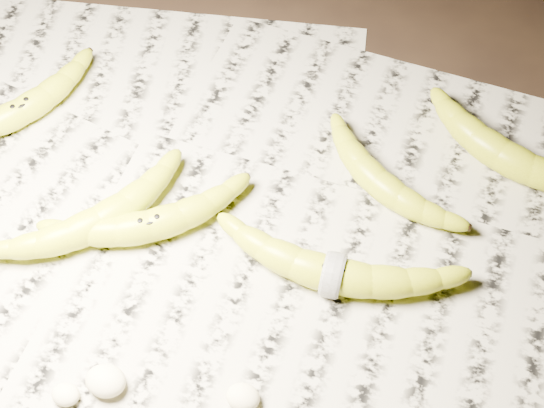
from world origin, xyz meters
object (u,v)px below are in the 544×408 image
(banana_left_b, at_px, (99,220))
(banana_center, at_px, (150,224))
(banana_left_a, at_px, (21,109))
(banana_taped, at_px, (333,273))
(banana_upper_b, at_px, (503,153))
(banana_upper_a, at_px, (379,180))

(banana_left_b, bearing_deg, banana_center, -39.21)
(banana_left_b, relative_size, banana_center, 0.99)
(banana_left_a, height_order, banana_taped, banana_taped)
(banana_left_a, xyz_separation_m, banana_upper_b, (0.55, 0.11, 0.00))
(banana_left_a, relative_size, banana_upper_a, 1.12)
(banana_center, relative_size, banana_upper_a, 1.13)
(banana_left_a, xyz_separation_m, banana_taped, (0.41, -0.10, 0.00))
(banana_center, bearing_deg, banana_upper_b, -2.54)
(banana_left_a, xyz_separation_m, banana_upper_a, (0.42, 0.03, -0.00))
(banana_left_b, xyz_separation_m, banana_center, (0.05, 0.01, -0.00))
(banana_center, xyz_separation_m, banana_taped, (0.20, 0.00, 0.00))
(banana_left_b, xyz_separation_m, banana_taped, (0.25, 0.01, 0.00))
(banana_upper_a, bearing_deg, banana_upper_b, 63.39)
(banana_upper_b, bearing_deg, banana_upper_a, -125.78)
(banana_left_b, relative_size, banana_taped, 0.85)
(banana_left_a, xyz_separation_m, banana_center, (0.21, -0.10, 0.00))
(banana_taped, distance_m, banana_upper_b, 0.25)
(banana_upper_a, distance_m, banana_upper_b, 0.15)
(banana_left_b, bearing_deg, banana_upper_a, -24.29)
(banana_left_b, bearing_deg, banana_upper_b, -22.97)
(banana_upper_a, height_order, banana_upper_b, banana_upper_b)
(banana_left_b, distance_m, banana_center, 0.05)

